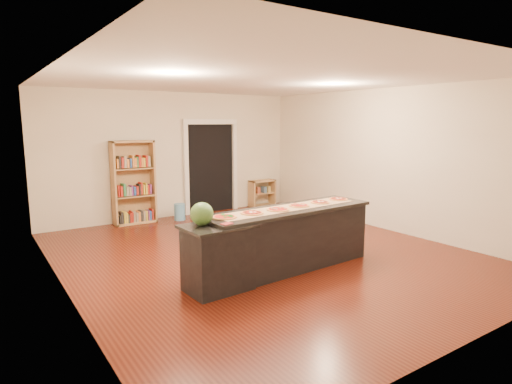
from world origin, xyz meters
TOP-DOWN VIEW (x-y plane):
  - room at (0.00, 0.00)m, footprint 6.00×7.00m
  - doorway at (0.90, 3.46)m, footprint 1.40×0.09m
  - kitchen_island at (-0.09, -0.78)m, footprint 2.73×0.74m
  - side_counter at (-1.36, -0.94)m, footprint 0.87×0.64m
  - bookshelf at (-1.03, 3.29)m, footprint 0.88×0.31m
  - low_shelf at (2.28, 3.30)m, footprint 0.68×0.29m
  - waste_bin at (-0.11, 3.05)m, footprint 0.25×0.25m
  - kraft_paper at (-0.09, -0.76)m, footprint 2.39×0.55m
  - watermelon at (-1.53, -0.85)m, footprint 0.29×0.29m
  - cutting_board at (-1.11, -1.03)m, footprint 0.30×0.25m
  - package_red at (-1.32, -1.12)m, footprint 0.16×0.13m
  - package_teal at (-1.06, -0.76)m, footprint 0.13×0.13m
  - pizza_a at (-1.18, -0.81)m, footprint 0.31×0.31m
  - pizza_b at (-0.74, -0.80)m, footprint 0.31×0.31m
  - pizza_c at (-0.30, -0.81)m, footprint 0.31×0.31m
  - pizza_d at (0.13, -0.76)m, footprint 0.30×0.30m
  - pizza_e at (0.57, -0.73)m, footprint 0.29×0.29m
  - pizza_f at (1.00, -0.69)m, footprint 0.30×0.30m

SIDE VIEW (x-z plane):
  - waste_bin at x=-0.11m, z-range 0.00..0.36m
  - low_shelf at x=2.28m, z-range 0.00..0.68m
  - side_counter at x=-1.36m, z-range 0.00..0.86m
  - kitchen_island at x=-0.09m, z-range 0.00..0.90m
  - cutting_board at x=-1.11m, z-range 0.86..0.88m
  - bookshelf at x=-1.03m, z-range 0.00..1.76m
  - package_teal at x=-1.06m, z-range 0.86..0.91m
  - package_red at x=-1.32m, z-range 0.86..0.91m
  - kraft_paper at x=-0.09m, z-range 0.90..0.91m
  - pizza_b at x=-0.74m, z-range 0.91..0.92m
  - pizza_c at x=-0.30m, z-range 0.91..0.92m
  - pizza_e at x=0.57m, z-range 0.91..0.92m
  - pizza_a at x=-1.18m, z-range 0.91..0.92m
  - pizza_d at x=0.13m, z-range 0.91..0.92m
  - pizza_f at x=1.00m, z-range 0.91..0.92m
  - watermelon at x=-1.53m, z-range 0.86..1.15m
  - doorway at x=0.90m, z-range 0.10..2.31m
  - room at x=0.00m, z-range 0.00..2.80m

